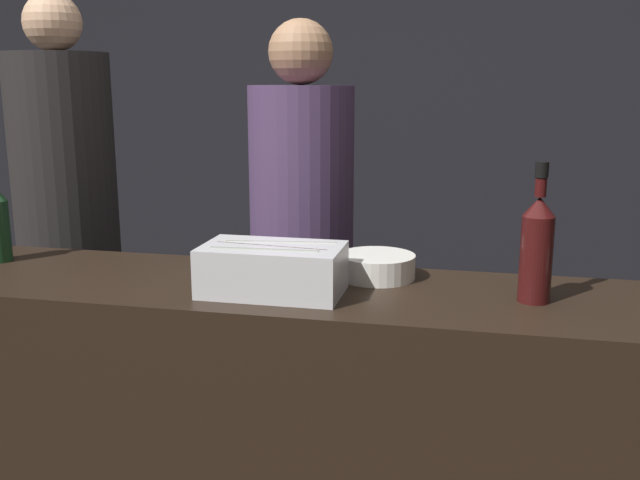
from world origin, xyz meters
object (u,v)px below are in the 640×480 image
object	(u,v)px
ice_bin_with_bottles	(272,266)
red_wine_bottle_black_foil	(537,246)
person_in_hoodie	(67,213)
person_blond_tee	(302,248)
bowl_white	(377,265)

from	to	relation	value
ice_bin_with_bottles	red_wine_bottle_black_foil	xyz separation A→B (m)	(0.63, 0.07, 0.07)
person_in_hoodie	red_wine_bottle_black_foil	bearing A→B (deg)	-8.12
ice_bin_with_bottles	person_in_hoodie	bearing A→B (deg)	143.95
red_wine_bottle_black_foil	person_in_hoodie	world-z (taller)	person_in_hoodie
ice_bin_with_bottles	person_in_hoodie	distance (m)	1.29
ice_bin_with_bottles	person_blond_tee	distance (m)	0.66
red_wine_bottle_black_foil	person_blond_tee	world-z (taller)	person_blond_tee
ice_bin_with_bottles	red_wine_bottle_black_foil	bearing A→B (deg)	6.44
bowl_white	person_blond_tee	distance (m)	0.56
person_blond_tee	bowl_white	bearing A→B (deg)	-178.90
red_wine_bottle_black_foil	ice_bin_with_bottles	bearing A→B (deg)	-173.56
red_wine_bottle_black_foil	person_in_hoodie	size ratio (longest dim) A/B	0.19
person_blond_tee	red_wine_bottle_black_foil	bearing A→B (deg)	-163.14
ice_bin_with_bottles	bowl_white	size ratio (longest dim) A/B	1.69
bowl_white	person_in_hoodie	distance (m)	1.39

